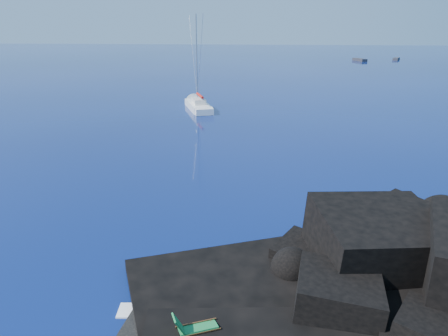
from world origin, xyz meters
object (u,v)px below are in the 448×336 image
Objects in this scene: sailboat at (198,109)px; distant_boat_a at (360,61)px; deck_chair at (198,323)px; marker_cone at (300,320)px; distant_boat_b at (396,60)px.

distant_boat_a is (34.67, 72.56, 0.00)m from sailboat.
marker_cone is (3.51, 0.75, -0.23)m from deck_chair.
marker_cone reaches higher than distant_boat_b.
distant_boat_a is at bearing 52.59° from deck_chair.
marker_cone reaches higher than distant_boat_a.
sailboat is at bearing -97.31° from distant_boat_b.
deck_chair reaches higher than marker_cone.
sailboat is at bearing 74.83° from deck_chair.
distant_boat_b is (39.79, 118.99, -0.87)m from deck_chair.
sailboat reaches higher than distant_boat_b.
distant_boat_b is (36.29, 118.24, -0.64)m from marker_cone.
deck_chair is 0.29× the size of distant_boat_a.
deck_chair reaches higher than distant_boat_b.
deck_chair is 125.47m from distant_boat_b.
distant_boat_a reaches higher than distant_boat_b.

